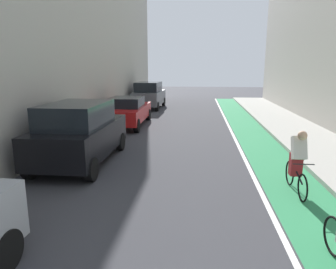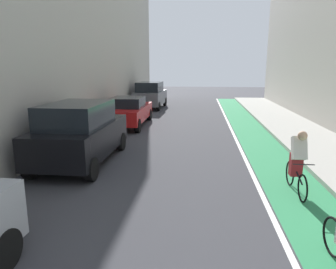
% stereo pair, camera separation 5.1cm
% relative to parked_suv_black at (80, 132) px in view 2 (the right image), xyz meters
% --- Properties ---
extents(ground_plane, '(76.27, 76.27, 0.00)m').
position_rel_parked_suv_black_xyz_m(ground_plane, '(3.02, 2.17, -1.02)').
color(ground_plane, '#38383D').
extents(bike_lane_paint, '(1.60, 34.67, 0.00)m').
position_rel_parked_suv_black_xyz_m(bike_lane_paint, '(6.29, 4.17, -1.02)').
color(bike_lane_paint, '#2D8451').
rests_on(bike_lane_paint, ground).
extents(lane_divider_stripe, '(0.12, 34.67, 0.00)m').
position_rel_parked_suv_black_xyz_m(lane_divider_stripe, '(5.39, 4.17, -1.02)').
color(lane_divider_stripe, white).
rests_on(lane_divider_stripe, ground).
extents(sidewalk_right, '(2.85, 34.67, 0.14)m').
position_rel_parked_suv_black_xyz_m(sidewalk_right, '(8.51, 4.17, -0.95)').
color(sidewalk_right, '#A8A59E').
rests_on(sidewalk_right, ground).
extents(parked_suv_black, '(2.00, 4.35, 1.98)m').
position_rel_parked_suv_black_xyz_m(parked_suv_black, '(0.00, 0.00, 0.00)').
color(parked_suv_black, black).
rests_on(parked_suv_black, ground).
extents(parked_sedan_red, '(1.94, 4.68, 1.53)m').
position_rel_parked_suv_black_xyz_m(parked_sedan_red, '(0.00, 6.58, -0.23)').
color(parked_sedan_red, red).
rests_on(parked_sedan_red, ground).
extents(parked_suv_gray, '(2.09, 4.30, 1.98)m').
position_rel_parked_suv_black_xyz_m(parked_suv_gray, '(-0.00, 13.75, -0.00)').
color(parked_suv_gray, '#595B60').
rests_on(parked_suv_gray, ground).
extents(cyclist_trailing, '(0.48, 1.71, 1.61)m').
position_rel_parked_suv_black_xyz_m(cyclist_trailing, '(6.22, -1.78, -0.17)').
color(cyclist_trailing, black).
rests_on(cyclist_trailing, ground).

